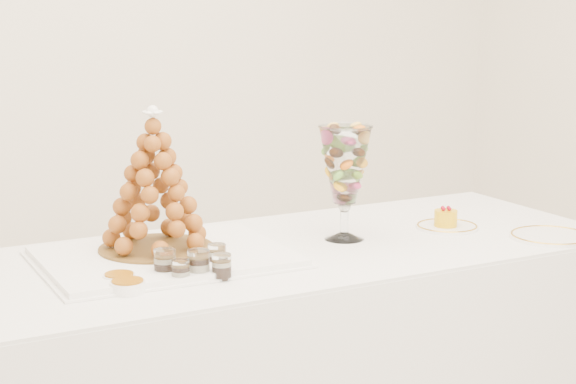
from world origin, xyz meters
TOP-DOWN VIEW (x-y plane):
  - buffet_table at (0.08, 0.23)m, footprint 2.02×0.82m
  - lace_tray at (-0.29, 0.27)m, footprint 0.68×0.52m
  - macaron_vase at (0.28, 0.24)m, footprint 0.16×0.16m
  - cake_plate at (0.64, 0.20)m, footprint 0.20×0.20m
  - spare_plate at (0.84, -0.05)m, footprint 0.25×0.25m
  - verrine_a at (-0.35, 0.11)m, footprint 0.07×0.07m
  - verrine_b at (-0.28, 0.06)m, footprint 0.06×0.06m
  - verrine_c at (-0.19, 0.13)m, footprint 0.05×0.05m
  - verrine_d at (-0.33, 0.05)m, footprint 0.06×0.06m
  - verrine_e at (-0.23, 0.03)m, footprint 0.06×0.06m
  - ramekin_back at (-0.47, 0.12)m, footprint 0.08×0.08m
  - ramekin_front at (-0.48, 0.04)m, footprint 0.09×0.09m
  - croquembouche at (-0.29, 0.32)m, footprint 0.33×0.33m
  - mousse_cake at (0.63, 0.20)m, footprint 0.07×0.07m

SIDE VIEW (x-z plane):
  - buffet_table at x=0.08m, z-range 0.00..0.77m
  - cake_plate at x=0.64m, z-range 0.77..0.78m
  - spare_plate at x=0.84m, z-range 0.77..0.78m
  - lace_tray at x=-0.29m, z-range 0.77..0.79m
  - ramekin_back at x=-0.47m, z-range 0.77..0.79m
  - ramekin_front at x=-0.48m, z-range 0.77..0.79m
  - verrine_d at x=-0.33m, z-range 0.77..0.83m
  - verrine_c at x=-0.19m, z-range 0.77..0.83m
  - verrine_e at x=-0.23m, z-range 0.77..0.84m
  - mousse_cake at x=0.63m, z-range 0.77..0.83m
  - verrine_a at x=-0.35m, z-range 0.77..0.84m
  - verrine_b at x=-0.28m, z-range 0.77..0.84m
  - croquembouche at x=-0.29m, z-range 0.78..1.19m
  - macaron_vase at x=0.28m, z-range 0.82..1.16m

